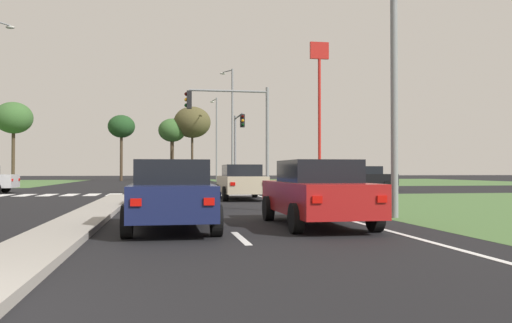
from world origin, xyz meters
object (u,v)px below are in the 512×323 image
at_px(traffic_signal_near_right, 238,121).
at_px(street_lamp_fourth, 216,135).
at_px(car_black_fifth, 362,178).
at_px(treeline_second, 14,118).
at_px(street_lamp_third, 232,121).
at_px(car_beige_third, 241,182).
at_px(fastfood_pole_sign, 319,82).
at_px(car_red_sixth, 317,192).
at_px(treeline_third, 121,127).
at_px(street_lamp_near, 396,30).
at_px(pedestrian_at_median, 141,173).
at_px(treeline_fourth, 172,131).
at_px(car_navy_fourth, 171,194).
at_px(treeline_fifth, 192,122).
at_px(traffic_signal_far_right, 238,137).
at_px(car_blue_near, 176,185).

distance_m(traffic_signal_near_right, street_lamp_fourth, 36.29).
relative_size(car_black_fifth, traffic_signal_near_right, 0.76).
bearing_deg(treeline_second, street_lamp_third, -33.90).
height_order(car_beige_third, fastfood_pole_sign, fastfood_pole_sign).
height_order(car_red_sixth, treeline_second, treeline_second).
distance_m(fastfood_pole_sign, treeline_third, 28.32).
relative_size(car_black_fifth, street_lamp_near, 0.47).
distance_m(street_lamp_near, fastfood_pole_sign, 35.21).
relative_size(street_lamp_fourth, pedestrian_at_median, 6.20).
bearing_deg(treeline_fourth, treeline_second, -164.33).
relative_size(car_navy_fourth, treeline_fourth, 0.51).
bearing_deg(treeline_fifth, street_lamp_near, -87.16).
xyz_separation_m(car_beige_third, treeline_fourth, (-2.43, 46.49, 5.73)).
bearing_deg(traffic_signal_near_right, street_lamp_near, -79.99).
bearing_deg(traffic_signal_near_right, treeline_fifth, 90.37).
relative_size(traffic_signal_far_right, treeline_fourth, 0.69).
height_order(car_navy_fourth, pedestrian_at_median, pedestrian_at_median).
xyz_separation_m(car_black_fifth, car_red_sixth, (-9.48, -21.26, -0.02)).
distance_m(car_red_sixth, treeline_second, 57.37).
relative_size(car_beige_third, street_lamp_fourth, 0.45).
bearing_deg(treeline_third, car_red_sixth, -80.96).
distance_m(car_blue_near, traffic_signal_near_right, 10.73).
xyz_separation_m(car_blue_near, car_beige_third, (3.07, 5.19, 0.01)).
bearing_deg(street_lamp_third, street_lamp_fourth, 89.89).
bearing_deg(street_lamp_fourth, fastfood_pole_sign, -63.45).
xyz_separation_m(traffic_signal_far_right, street_lamp_near, (0.90, -25.93, 1.42)).
distance_m(car_black_fifth, fastfood_pole_sign, 17.13).
bearing_deg(street_lamp_near, traffic_signal_far_right, 91.98).
bearing_deg(treeline_third, pedestrian_at_median, -81.93).
xyz_separation_m(traffic_signal_near_right, street_lamp_near, (2.51, -14.24, 1.28)).
distance_m(street_lamp_third, fastfood_pole_sign, 9.13).
height_order(car_navy_fourth, street_lamp_third, street_lamp_third).
xyz_separation_m(car_red_sixth, traffic_signal_far_right, (1.99, 27.77, 3.09)).
bearing_deg(treeline_second, traffic_signal_far_right, -47.78).
distance_m(traffic_signal_near_right, street_lamp_third, 21.28).
xyz_separation_m(street_lamp_fourth, treeline_fifth, (-2.63, 5.72, 1.99)).
distance_m(car_navy_fourth, pedestrian_at_median, 31.51).
bearing_deg(street_lamp_third, fastfood_pole_sign, -9.00).
bearing_deg(pedestrian_at_median, traffic_signal_far_right, 67.97).
relative_size(treeline_third, treeline_fifth, 0.85).
distance_m(car_blue_near, car_navy_fourth, 6.80).
bearing_deg(street_lamp_fourth, treeline_second, 178.18).
relative_size(street_lamp_near, treeline_fifth, 0.97).
height_order(traffic_signal_far_right, fastfood_pole_sign, fastfood_pole_sign).
height_order(treeline_second, treeline_third, treeline_second).
bearing_deg(street_lamp_fourth, treeline_third, 162.82).
relative_size(traffic_signal_far_right, treeline_second, 0.61).
relative_size(traffic_signal_near_right, street_lamp_third, 0.54).
bearing_deg(car_beige_third, treeline_fourth, 92.99).
xyz_separation_m(car_navy_fourth, car_red_sixth, (3.42, 0.31, 0.01)).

